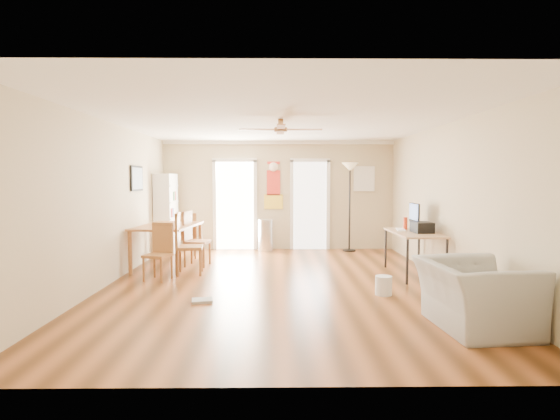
{
  "coord_description": "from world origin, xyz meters",
  "views": [
    {
      "loc": [
        -0.08,
        -6.87,
        1.67
      ],
      "look_at": [
        0.0,
        0.6,
        1.15
      ],
      "focal_mm": 27.69,
      "sensor_mm": 36.0,
      "label": 1
    }
  ],
  "objects_px": {
    "dining_table": "(168,246)",
    "torchiere_lamp": "(350,207)",
    "computer_desk": "(414,254)",
    "trash_can": "(266,235)",
    "armchair": "(475,296)",
    "printer": "(422,227)",
    "dining_chair_right_a": "(197,239)",
    "dining_chair_right_b": "(190,244)",
    "wastebasket_a": "(384,286)",
    "bookshelf": "(166,214)",
    "dining_chair_near": "(158,252)",
    "dining_chair_far": "(187,236)"
  },
  "relations": [
    {
      "from": "dining_table",
      "to": "torchiere_lamp",
      "type": "height_order",
      "value": "torchiere_lamp"
    },
    {
      "from": "torchiere_lamp",
      "to": "computer_desk",
      "type": "xyz_separation_m",
      "value": [
        0.69,
        -2.59,
        -0.65
      ]
    },
    {
      "from": "dining_table",
      "to": "trash_can",
      "type": "xyz_separation_m",
      "value": [
        1.84,
        1.79,
        -0.03
      ]
    },
    {
      "from": "dining_table",
      "to": "armchair",
      "type": "relative_size",
      "value": 1.38
    },
    {
      "from": "computer_desk",
      "to": "printer",
      "type": "bearing_deg",
      "value": -42.02
    },
    {
      "from": "dining_chair_right_a",
      "to": "dining_chair_right_b",
      "type": "relative_size",
      "value": 0.98
    },
    {
      "from": "wastebasket_a",
      "to": "bookshelf",
      "type": "bearing_deg",
      "value": 138.47
    },
    {
      "from": "dining_chair_right_b",
      "to": "wastebasket_a",
      "type": "bearing_deg",
      "value": -120.8
    },
    {
      "from": "computer_desk",
      "to": "torchiere_lamp",
      "type": "bearing_deg",
      "value": 104.85
    },
    {
      "from": "dining_chair_right_b",
      "to": "trash_can",
      "type": "bearing_deg",
      "value": -33.53
    },
    {
      "from": "dining_chair_right_b",
      "to": "computer_desk",
      "type": "relative_size",
      "value": 0.76
    },
    {
      "from": "trash_can",
      "to": "armchair",
      "type": "xyz_separation_m",
      "value": [
        2.46,
        -5.34,
        0.01
      ]
    },
    {
      "from": "dining_chair_right_b",
      "to": "printer",
      "type": "height_order",
      "value": "dining_chair_right_b"
    },
    {
      "from": "bookshelf",
      "to": "armchair",
      "type": "xyz_separation_m",
      "value": [
        4.7,
        -5.02,
        -0.52
      ]
    },
    {
      "from": "printer",
      "to": "wastebasket_a",
      "type": "bearing_deg",
      "value": -132.97
    },
    {
      "from": "dining_chair_near",
      "to": "armchair",
      "type": "relative_size",
      "value": 0.81
    },
    {
      "from": "dining_chair_near",
      "to": "wastebasket_a",
      "type": "distance_m",
      "value": 3.68
    },
    {
      "from": "dining_chair_near",
      "to": "computer_desk",
      "type": "height_order",
      "value": "dining_chair_near"
    },
    {
      "from": "dining_chair_right_b",
      "to": "armchair",
      "type": "xyz_separation_m",
      "value": [
        3.75,
        -2.87,
        -0.16
      ]
    },
    {
      "from": "wastebasket_a",
      "to": "dining_chair_near",
      "type": "bearing_deg",
      "value": 164.64
    },
    {
      "from": "bookshelf",
      "to": "dining_table",
      "type": "xyz_separation_m",
      "value": [
        0.4,
        -1.47,
        -0.5
      ]
    },
    {
      "from": "dining_chair_right_b",
      "to": "computer_desk",
      "type": "height_order",
      "value": "dining_chair_right_b"
    },
    {
      "from": "dining_chair_far",
      "to": "wastebasket_a",
      "type": "bearing_deg",
      "value": 125.14
    },
    {
      "from": "torchiere_lamp",
      "to": "armchair",
      "type": "xyz_separation_m",
      "value": [
        0.49,
        -5.32,
        -0.66
      ]
    },
    {
      "from": "bookshelf",
      "to": "wastebasket_a",
      "type": "height_order",
      "value": "bookshelf"
    },
    {
      "from": "armchair",
      "to": "computer_desk",
      "type": "bearing_deg",
      "value": -8.66
    },
    {
      "from": "torchiere_lamp",
      "to": "printer",
      "type": "bearing_deg",
      "value": -73.55
    },
    {
      "from": "trash_can",
      "to": "armchair",
      "type": "distance_m",
      "value": 5.88
    },
    {
      "from": "dining_chair_right_b",
      "to": "dining_chair_near",
      "type": "relative_size",
      "value": 1.15
    },
    {
      "from": "wastebasket_a",
      "to": "computer_desk",
      "type": "bearing_deg",
      "value": 56.84
    },
    {
      "from": "bookshelf",
      "to": "armchair",
      "type": "relative_size",
      "value": 1.55
    },
    {
      "from": "dining_chair_far",
      "to": "computer_desk",
      "type": "relative_size",
      "value": 0.68
    },
    {
      "from": "trash_can",
      "to": "printer",
      "type": "distance_m",
      "value": 3.89
    },
    {
      "from": "torchiere_lamp",
      "to": "dining_table",
      "type": "bearing_deg",
      "value": -155.01
    },
    {
      "from": "printer",
      "to": "dining_chair_right_b",
      "type": "bearing_deg",
      "value": 172.21
    },
    {
      "from": "dining_chair_right_a",
      "to": "wastebasket_a",
      "type": "distance_m",
      "value": 3.81
    },
    {
      "from": "computer_desk",
      "to": "printer",
      "type": "xyz_separation_m",
      "value": [
        0.11,
        -0.1,
        0.47
      ]
    },
    {
      "from": "dining_chair_far",
      "to": "trash_can",
      "type": "height_order",
      "value": "dining_chair_far"
    },
    {
      "from": "dining_chair_right_a",
      "to": "dining_chair_far",
      "type": "bearing_deg",
      "value": 33.23
    },
    {
      "from": "dining_chair_right_b",
      "to": "dining_chair_near",
      "type": "xyz_separation_m",
      "value": [
        -0.44,
        -0.46,
        -0.07
      ]
    },
    {
      "from": "dining_chair_right_a",
      "to": "bookshelf",
      "type": "bearing_deg",
      "value": 43.27
    },
    {
      "from": "dining_table",
      "to": "wastebasket_a",
      "type": "relative_size",
      "value": 5.81
    },
    {
      "from": "dining_chair_right_a",
      "to": "trash_can",
      "type": "relative_size",
      "value": 1.42
    },
    {
      "from": "bookshelf",
      "to": "armchair",
      "type": "distance_m",
      "value": 6.89
    },
    {
      "from": "dining_table",
      "to": "torchiere_lamp",
      "type": "xyz_separation_m",
      "value": [
        3.81,
        1.78,
        0.63
      ]
    },
    {
      "from": "dining_chair_far",
      "to": "torchiere_lamp",
      "type": "bearing_deg",
      "value": 179.45
    },
    {
      "from": "dining_chair_far",
      "to": "printer",
      "type": "distance_m",
      "value": 4.81
    },
    {
      "from": "computer_desk",
      "to": "printer",
      "type": "relative_size",
      "value": 4.0
    },
    {
      "from": "trash_can",
      "to": "computer_desk",
      "type": "bearing_deg",
      "value": -44.43
    },
    {
      "from": "dining_table",
      "to": "dining_chair_right_a",
      "type": "bearing_deg",
      "value": 7.24
    }
  ]
}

